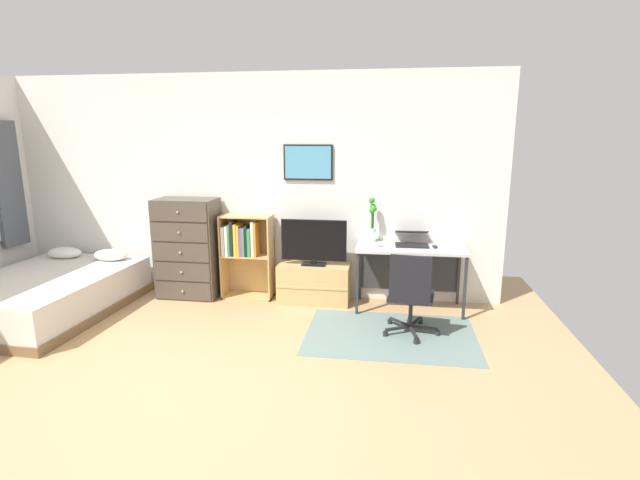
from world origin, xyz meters
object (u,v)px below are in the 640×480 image
(television, at_px, (314,243))
(computer_mouse, at_px, (435,246))
(bamboo_vase, at_px, (372,221))
(wine_glass, at_px, (375,236))
(tv_stand, at_px, (314,283))
(laptop, at_px, (412,239))
(bed, at_px, (47,293))
(office_chair, at_px, (411,293))
(desk, at_px, (410,257))
(bookshelf, at_px, (244,248))
(dresser, at_px, (188,248))

(television, height_order, computer_mouse, television)
(bamboo_vase, relative_size, wine_glass, 2.93)
(bamboo_vase, bearing_deg, computer_mouse, -15.85)
(tv_stand, height_order, laptop, laptop)
(bed, xyz_separation_m, computer_mouse, (4.31, 0.72, 0.53))
(office_chair, height_order, wine_glass, wine_glass)
(desk, distance_m, wine_glass, 0.51)
(bookshelf, xyz_separation_m, desk, (2.00, -0.05, -0.03))
(desk, xyz_separation_m, computer_mouse, (0.27, -0.08, 0.15))
(dresser, relative_size, bookshelf, 1.19)
(laptop, bearing_deg, wine_glass, -153.44)
(bed, relative_size, tv_stand, 2.44)
(television, relative_size, wine_glass, 4.32)
(wine_glass, bearing_deg, bed, -170.03)
(tv_stand, distance_m, office_chair, 1.42)
(bed, height_order, television, television)
(desk, bearing_deg, bamboo_vase, 164.88)
(television, relative_size, laptop, 1.88)
(television, xyz_separation_m, desk, (1.12, 0.02, -0.14))
(laptop, bearing_deg, bookshelf, 178.63)
(bed, xyz_separation_m, desk, (4.04, 0.81, 0.37))
(bookshelf, xyz_separation_m, tv_stand, (0.87, -0.04, -0.40))
(computer_mouse, height_order, wine_glass, wine_glass)
(tv_stand, relative_size, desk, 0.70)
(dresser, xyz_separation_m, office_chair, (2.68, -0.84, -0.15))
(bamboo_vase, bearing_deg, office_chair, -66.18)
(tv_stand, relative_size, laptop, 2.06)
(tv_stand, distance_m, wine_glass, 0.98)
(bed, height_order, dresser, dresser)
(desk, relative_size, laptop, 2.95)
(bookshelf, bearing_deg, laptop, 0.08)
(computer_mouse, relative_size, bamboo_vase, 0.20)
(tv_stand, height_order, desk, desk)
(computer_mouse, height_order, bamboo_vase, bamboo_vase)
(dresser, relative_size, tv_stand, 1.44)
(tv_stand, height_order, television, television)
(television, distance_m, wine_glass, 0.75)
(bed, xyz_separation_m, television, (2.92, 0.79, 0.51))
(dresser, distance_m, computer_mouse, 2.97)
(office_chair, distance_m, laptop, 0.97)
(bed, height_order, bookshelf, bookshelf)
(dresser, height_order, laptop, dresser)
(tv_stand, xyz_separation_m, computer_mouse, (1.39, -0.09, 0.52))
(bookshelf, height_order, television, bookshelf)
(dresser, xyz_separation_m, desk, (2.69, 0.01, -0.01))
(bookshelf, bearing_deg, computer_mouse, -3.34)
(bed, height_order, tv_stand, bed)
(bookshelf, relative_size, office_chair, 1.20)
(bookshelf, bearing_deg, bamboo_vase, 2.61)
(bookshelf, height_order, bamboo_vase, bamboo_vase)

